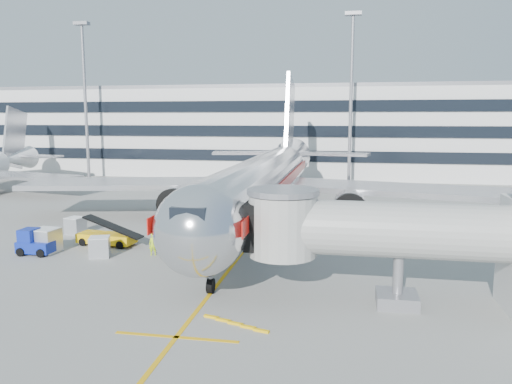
% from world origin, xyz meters
% --- Properties ---
extents(ground, '(180.00, 180.00, 0.00)m').
position_xyz_m(ground, '(0.00, 0.00, 0.00)').
color(ground, gray).
rests_on(ground, ground).
extents(lead_in_line, '(0.25, 70.00, 0.01)m').
position_xyz_m(lead_in_line, '(0.00, 10.00, 0.01)').
color(lead_in_line, '#DFA00B').
rests_on(lead_in_line, ground).
extents(stop_bar, '(6.00, 0.25, 0.01)m').
position_xyz_m(stop_bar, '(0.00, -14.00, 0.01)').
color(stop_bar, '#DFA00B').
rests_on(stop_bar, ground).
extents(main_jet, '(50.95, 48.70, 16.06)m').
position_xyz_m(main_jet, '(0.00, 11.72, 4.23)').
color(main_jet, silver).
rests_on(main_jet, ground).
extents(jet_bridge, '(17.80, 4.50, 7.00)m').
position_xyz_m(jet_bridge, '(12.18, -8.00, 3.87)').
color(jet_bridge, silver).
rests_on(jet_bridge, ground).
extents(terminal, '(150.00, 24.25, 15.60)m').
position_xyz_m(terminal, '(0.00, 57.95, 7.80)').
color(terminal, silver).
rests_on(terminal, ground).
extents(light_mast_west, '(2.40, 1.20, 25.45)m').
position_xyz_m(light_mast_west, '(-35.00, 42.00, 14.88)').
color(light_mast_west, gray).
rests_on(light_mast_west, ground).
extents(light_mast_centre, '(2.40, 1.20, 25.45)m').
position_xyz_m(light_mast_centre, '(8.00, 42.00, 14.88)').
color(light_mast_centre, gray).
rests_on(light_mast_centre, ground).
extents(belt_loader, '(4.99, 2.20, 2.34)m').
position_xyz_m(belt_loader, '(-11.21, 1.30, 0.67)').
color(belt_loader, '#EFB60A').
rests_on(belt_loader, ground).
extents(baggage_tug, '(2.59, 1.68, 1.93)m').
position_xyz_m(baggage_tug, '(-15.26, -2.22, 0.84)').
color(baggage_tug, navy).
rests_on(baggage_tug, ground).
extents(cargo_container_left, '(1.88, 1.88, 1.85)m').
position_xyz_m(cargo_container_left, '(-14.66, -1.64, 0.93)').
color(cargo_container_left, silver).
rests_on(cargo_container_left, ground).
extents(cargo_container_right, '(1.63, 1.63, 1.49)m').
position_xyz_m(cargo_container_right, '(-15.74, 4.44, 0.75)').
color(cargo_container_right, silver).
rests_on(cargo_container_right, ground).
extents(cargo_container_front, '(1.81, 1.81, 1.49)m').
position_xyz_m(cargo_container_front, '(-10.09, -2.00, 0.75)').
color(cargo_container_front, silver).
rests_on(cargo_container_front, ground).
extents(ramp_worker, '(0.70, 0.56, 1.66)m').
position_xyz_m(ramp_worker, '(-6.38, -0.88, 0.83)').
color(ramp_worker, '#B8E217').
rests_on(ramp_worker, ground).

